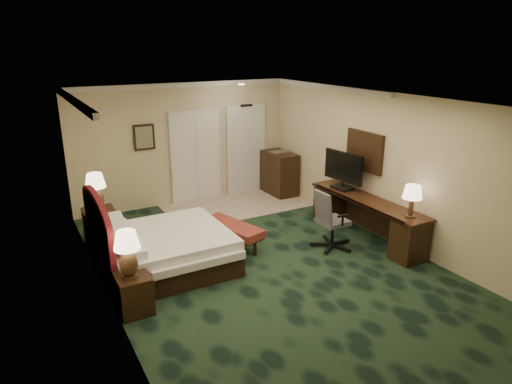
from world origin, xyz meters
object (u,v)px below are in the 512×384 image
nightstand_far (101,228)px  minibar (279,173)px  lamp_near (128,254)px  tv (343,171)px  desk_chair (333,219)px  lamp_far (96,192)px  bed (168,250)px  nightstand_near (134,294)px  desk (366,218)px  bed_bench (232,235)px

nightstand_far → minibar: 4.51m
lamp_near → minibar: bearing=37.6°
tv → desk_chair: (-0.80, -0.75, -0.60)m
lamp_far → tv: tv is taller
lamp_near → lamp_far: bearing=88.3°
bed → nightstand_near: bearing=-128.9°
nightstand_far → lamp_far: 0.67m
desk → tv: (-0.01, 0.71, 0.76)m
desk_chair → minibar: desk_chair is taller
nightstand_near → tv: size_ratio=0.57×
desk_chair → tv: bearing=43.1°
nightstand_far → bed: bearing=-61.5°
lamp_far → desk: bearing=-25.3°
nightstand_near → lamp_far: size_ratio=0.80×
desk → desk_chair: (-0.80, -0.04, 0.16)m
nightstand_far → desk_chair: 4.17m
bed → tv: bearing=1.1°
nightstand_far → tv: (4.40, -1.35, 0.80)m
lamp_far → lamp_near: bearing=-91.7°
minibar → lamp_near: bearing=-142.4°
nightstand_near → desk_chair: desk_chair is taller
lamp_near → desk_chair: (3.68, 0.35, -0.33)m
desk → desk_chair: desk_chair is taller
desk_chair → bed_bench: bearing=149.5°
nightstand_near → bed_bench: size_ratio=0.43×
nightstand_near → desk_chair: bearing=5.4°
bed → lamp_near: 1.45m
tv → nightstand_far: bearing=156.9°
nightstand_near → desk_chair: size_ratio=0.50×
bed_bench → minibar: size_ratio=1.25×
bed_bench → desk: desk is taller
lamp_near → desk_chair: size_ratio=0.60×
nightstand_near → nightstand_far: size_ratio=0.81×
nightstand_near → desk_chair: (3.65, 0.34, 0.27)m
desk_chair → lamp_far: bearing=149.3°
bed → nightstand_near: (-0.82, -1.02, -0.03)m
lamp_near → bed_bench: 2.56m
bed → lamp_far: lamp_far is taller
nightstand_far → minibar: size_ratio=0.66×
lamp_far → nightstand_far: bearing=-76.6°
lamp_near → desk: 4.53m
lamp_far → desk: size_ratio=0.25×
lamp_far → bed_bench: lamp_far is taller
nightstand_near → bed_bench: bearing=30.6°
nightstand_near → minibar: minibar is taller
lamp_near → bed_bench: lamp_near is taller
tv → desk_chair: size_ratio=0.88×
bed → bed_bench: bed is taller
lamp_near → lamp_far: (0.08, 2.48, 0.14)m
desk → bed: bearing=170.0°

